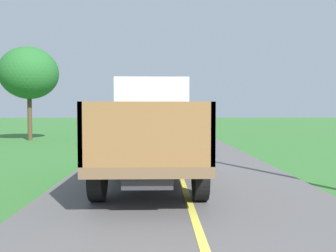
# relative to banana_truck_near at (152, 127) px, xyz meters

# --- Properties ---
(banana_truck_near) EXTENTS (2.38, 5.82, 2.80)m
(banana_truck_near) POSITION_rel_banana_truck_near_xyz_m (0.00, 0.00, 0.00)
(banana_truck_near) COLOR #2D2D30
(banana_truck_near) RESTS_ON road_surface
(roadside_tree_near_left) EXTENTS (3.76, 3.76, 6.10)m
(roadside_tree_near_left) POSITION_rel_banana_truck_near_xyz_m (-8.27, 13.28, 2.92)
(roadside_tree_near_left) COLOR #4C3823
(roadside_tree_near_left) RESTS_ON ground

